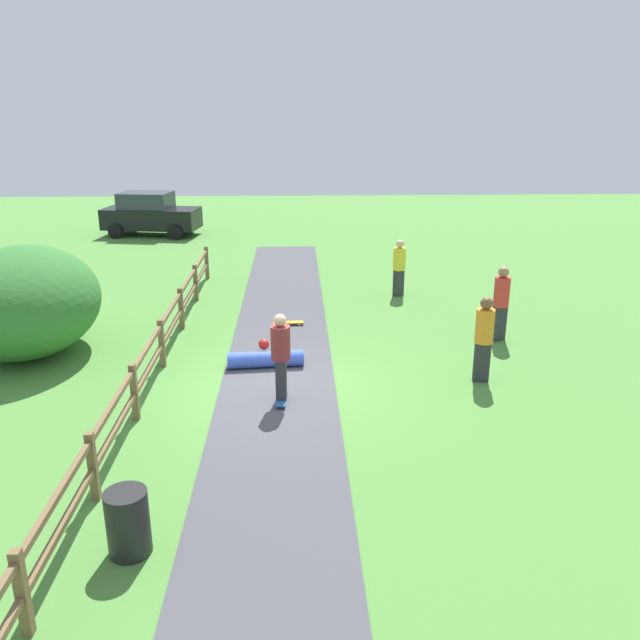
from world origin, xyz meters
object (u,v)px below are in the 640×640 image
bystander_yellow (399,265)px  bush_large (24,302)px  parked_car_black (150,214)px  trash_bin (128,523)px  skateboard_loose (288,323)px  bystander_orange (484,335)px  skater_riding (281,354)px  bystander_red (501,300)px  skater_fallen (265,358)px

bystander_yellow → bush_large: bearing=-154.4°
bush_large → parked_car_black: (-0.23, 14.59, -0.32)m
trash_bin → parked_car_black: (-4.30, 21.88, 0.51)m
skateboard_loose → trash_bin: bearing=-102.4°
trash_bin → skateboard_loose: size_ratio=1.11×
bush_large → parked_car_black: bush_large is taller
bystander_orange → bush_large: bearing=169.0°
trash_bin → skateboard_loose: 9.28m
skater_riding → parked_car_black: size_ratio=0.41×
bystander_red → bystander_yellow: size_ratio=1.08×
bystander_red → parked_car_black: (-11.53, 14.11, -0.09)m
bystander_orange → parked_car_black: 19.57m
skater_fallen → bystander_orange: (4.61, -0.95, 0.83)m
skateboard_loose → skater_riding: bearing=-91.1°
skater_fallen → trash_bin: bearing=-103.5°
bystander_red → bystander_yellow: bystander_red is taller
skater_riding → bystander_orange: 4.30m
bush_large → bystander_yellow: (9.42, 4.51, -0.32)m
skateboard_loose → bystander_yellow: (3.36, 2.75, 0.87)m
bush_large → skater_fallen: size_ratio=2.35×
bystander_yellow → trash_bin: bearing=-114.4°
bush_large → trash_bin: bearing=-60.8°
trash_bin → bystander_red: bearing=47.1°
bystander_orange → bystander_red: 2.71m
skater_riding → bystander_red: bystander_red is taller
bush_large → bystander_red: 11.32m
trash_bin → bystander_orange: 8.11m
bystander_orange → parked_car_black: size_ratio=0.42×
trash_bin → bystander_orange: bystander_orange is taller
bush_large → bystander_orange: bush_large is taller
skateboard_loose → bystander_red: 5.48m
skateboard_loose → bystander_red: bystander_red is taller
trash_bin → bystander_yellow: (5.35, 11.80, 0.51)m
skateboard_loose → bystander_red: bearing=-13.8°
skater_riding → trash_bin: bearing=-113.2°
parked_car_black → bush_large: bearing=-89.1°
bush_large → skateboard_loose: bush_large is taller
skateboard_loose → parked_car_black: size_ratio=0.18×
bystander_yellow → skater_riding: bearing=-115.1°
bystander_yellow → parked_car_black: (-9.65, 10.08, 0.00)m
bystander_red → trash_bin: bearing=-132.9°
trash_bin → skater_fallen: 6.44m
bystander_red → parked_car_black: 18.22m
skater_fallen → bystander_red: bearing=14.8°
skateboard_loose → parked_car_black: bearing=116.1°
bystander_yellow → parked_car_black: parked_car_black is taller
bush_large → trash_bin: size_ratio=4.47×
bystander_orange → bystander_yellow: size_ratio=1.07×
bystander_yellow → bystander_orange: bearing=-83.3°
skater_riding → bystander_orange: bearing=11.9°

